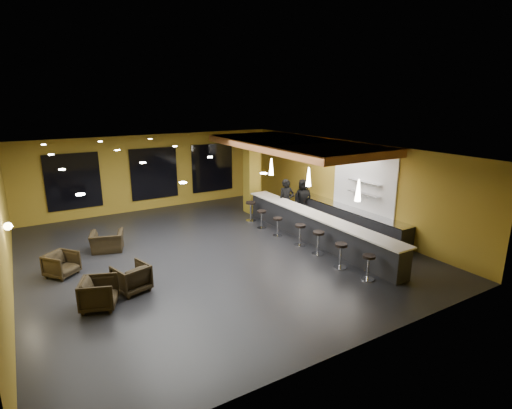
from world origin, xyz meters
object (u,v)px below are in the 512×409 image
armchair_a (99,293)px  armchair_c (62,264)px  pendant_1 (309,177)px  column (252,175)px  bar_stool_0 (368,264)px  bar_stool_6 (251,209)px  bar_counter (315,229)px  bar_stool_1 (341,252)px  bar_stool_4 (278,224)px  bar_stool_5 (262,217)px  bar_stool_3 (300,232)px  staff_a (286,201)px  armchair_b (131,278)px  pendant_2 (271,167)px  pendant_0 (358,190)px  prep_counter (346,219)px  bar_stool_2 (318,240)px  armchair_d (107,242)px  staff_c (303,198)px  staff_b (287,198)px

armchair_a → armchair_c: bearing=34.6°
pendant_1 → column: bearing=90.0°
bar_stool_0 → bar_stool_6: size_ratio=0.90×
bar_counter → bar_stool_1: (-0.83, -2.26, 0.02)m
pendant_1 → bar_stool_0: size_ratio=0.91×
bar_stool_4 → bar_stool_5: (-0.04, 1.09, 0.01)m
armchair_c → bar_stool_3: (7.62, -1.68, 0.14)m
staff_a → armchair_b: 7.93m
pendant_2 → bar_stool_5: (-0.90, -0.70, -1.87)m
column → bar_stool_4: (-0.85, -3.39, -1.28)m
bar_counter → bar_stool_3: bearing=-176.2°
bar_stool_5 → bar_stool_1: bearing=-89.2°
column → pendant_0: (0.00, -6.60, 0.60)m
staff_a → armchair_c: staff_a is taller
pendant_0 → bar_stool_6: bearing=98.3°
armchair_b → bar_stool_4: armchair_b is taller
prep_counter → armchair_a: prep_counter is taller
bar_stool_1 → bar_stool_4: bearing=90.3°
pendant_1 → bar_stool_3: bearing=-143.4°
bar_counter → armchair_a: size_ratio=9.24×
bar_stool_2 → armchair_d: bearing=146.6°
bar_stool_3 → bar_stool_6: size_ratio=0.92×
armchair_c → bar_stool_6: 7.77m
staff_a → armchair_b: size_ratio=2.14×
prep_counter → staff_c: 2.32m
bar_stool_3 → armchair_d: bearing=153.3°
armchair_b → bar_stool_2: (6.11, -0.59, 0.13)m
armchair_a → column: bearing=-33.4°
staff_c → staff_b: bearing=127.9°
armchair_b → bar_stool_5: size_ratio=1.14×
bar_stool_4 → staff_b: bearing=47.8°
armchair_d → bar_stool_4: bearing=-179.4°
column → armchair_a: (-7.75, -5.51, -1.36)m
prep_counter → bar_stool_0: 4.67m
staff_a → armchair_b: bearing=-141.7°
bar_stool_0 → bar_stool_1: size_ratio=0.95×
pendant_0 → staff_c: (1.51, 4.73, -1.50)m
armchair_c → bar_stool_5: 7.49m
bar_counter → prep_counter: bar_counter is taller
staff_a → armchair_a: bearing=-141.2°
bar_stool_4 → pendant_0: bearing=-75.1°
pendant_0 → bar_stool_1: bearing=-162.9°
prep_counter → bar_stool_0: bearing=-125.6°
prep_counter → bar_stool_5: size_ratio=7.98×
armchair_a → bar_stool_5: (6.85, 3.21, 0.09)m
bar_stool_4 → pendant_1: bearing=-39.8°
staff_a → bar_stool_4: (-1.35, -1.36, -0.45)m
armchair_b → bar_stool_5: bearing=-171.4°
prep_counter → bar_stool_2: (-2.71, -1.52, 0.09)m
armchair_b → armchair_a: bearing=10.9°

